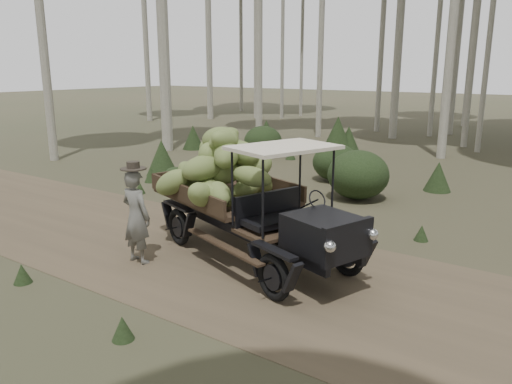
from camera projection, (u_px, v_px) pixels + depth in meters
The scene contains 5 objects.
ground at pixel (212, 258), 8.45m from camera, with size 120.00×120.00×0.00m, color #473D2B.
dirt_track at pixel (212, 257), 8.45m from camera, with size 70.00×4.00×0.01m, color brown.
banana_truck at pixel (233, 178), 8.49m from camera, with size 4.57×2.79×2.18m.
farmer at pixel (136, 216), 8.07m from camera, with size 0.58×0.42×1.69m.
undergrowth at pixel (182, 201), 9.97m from camera, with size 20.96×22.95×1.37m.
Camera 1 is at (5.14, -6.08, 3.13)m, focal length 35.00 mm.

